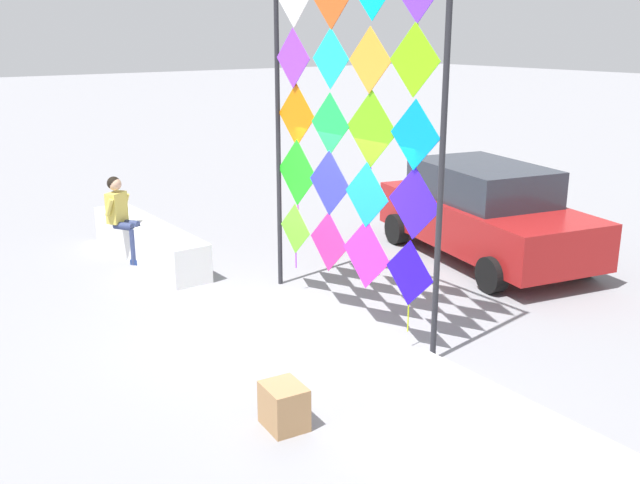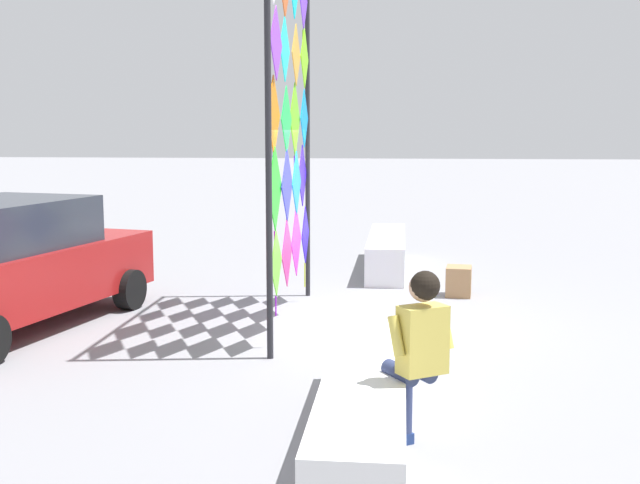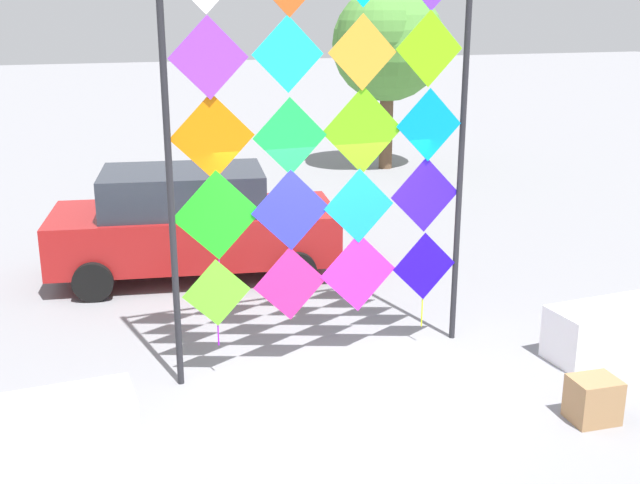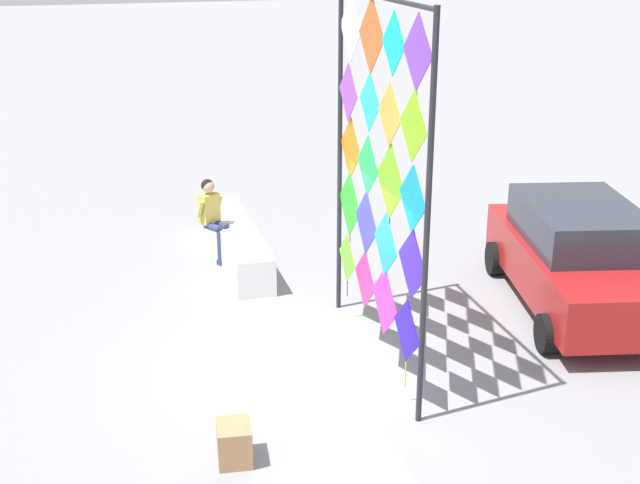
% 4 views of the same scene
% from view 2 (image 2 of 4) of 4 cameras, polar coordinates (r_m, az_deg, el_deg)
% --- Properties ---
extents(ground, '(120.00, 120.00, 0.00)m').
position_cam_2_polar(ground, '(10.50, 2.19, -5.79)').
color(ground, gray).
extents(plaza_ledge_left, '(3.48, 0.64, 0.63)m').
position_cam_2_polar(plaza_ledge_left, '(6.46, 3.20, -11.81)').
color(plaza_ledge_left, white).
rests_on(plaza_ledge_left, ground).
extents(plaza_ledge_right, '(3.48, 0.64, 0.63)m').
position_cam_2_polar(plaza_ledge_right, '(14.45, 4.78, -0.74)').
color(plaza_ledge_right, white).
rests_on(plaza_ledge_right, ground).
extents(kite_display_rack, '(3.46, 0.08, 4.85)m').
position_cam_2_polar(kite_display_rack, '(10.25, -2.09, 9.21)').
color(kite_display_rack, '#232328').
rests_on(kite_display_rack, ground).
extents(seated_vendor, '(0.71, 0.66, 1.47)m').
position_cam_2_polar(seated_vendor, '(6.17, 6.81, -7.47)').
color(seated_vendor, navy).
rests_on(seated_vendor, ground).
extents(parked_car, '(4.51, 2.71, 1.64)m').
position_cam_2_polar(parked_car, '(10.79, -21.71, -1.47)').
color(parked_car, maroon).
rests_on(parked_car, ground).
extents(cardboard_box_large, '(0.49, 0.42, 0.45)m').
position_cam_2_polar(cardboard_box_large, '(12.32, 9.85, -2.77)').
color(cardboard_box_large, '#9E754C').
rests_on(cardboard_box_large, ground).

